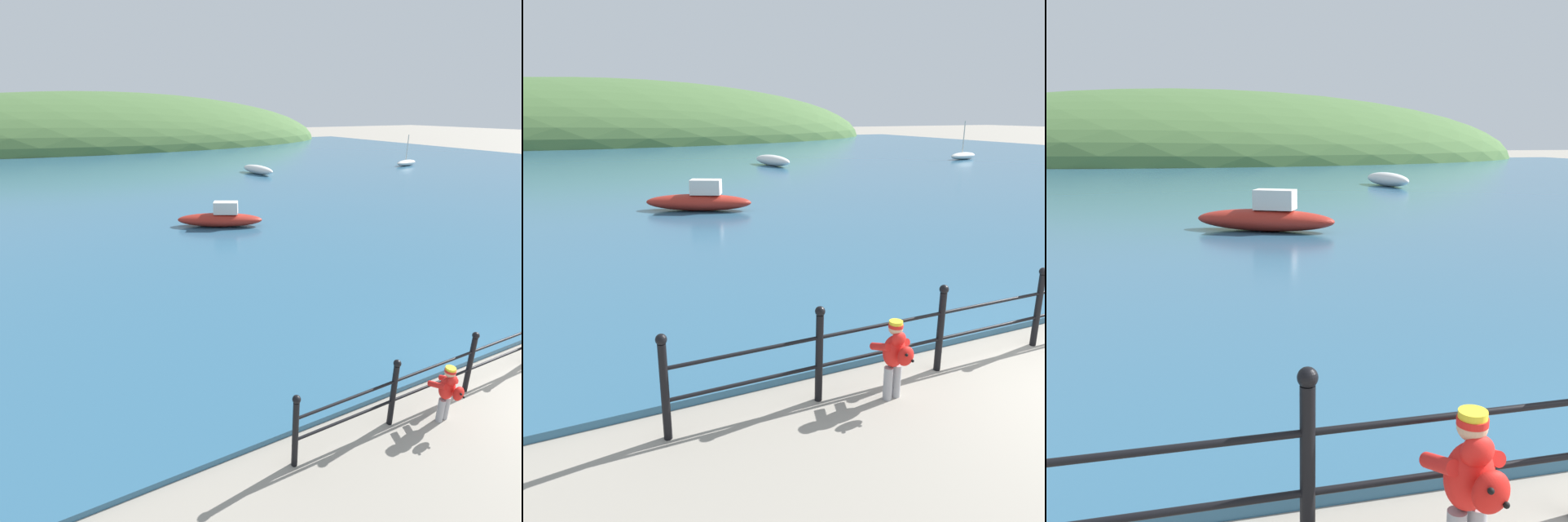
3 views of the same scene
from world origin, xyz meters
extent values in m
cube|color=#2D5B7A|center=(0.00, 32.00, 0.05)|extent=(80.00, 60.00, 0.10)
ellipsoid|color=#476B38|center=(0.00, 65.52, 0.00)|extent=(71.61, 39.38, 14.48)
cylinder|color=black|center=(-5.01, 1.50, 0.55)|extent=(0.09, 0.09, 1.10)
sphere|color=black|center=(-5.01, 1.50, 1.15)|extent=(0.12, 0.12, 0.12)
cylinder|color=black|center=(-3.20, 1.50, 0.55)|extent=(0.09, 0.09, 1.10)
sphere|color=black|center=(-3.20, 1.50, 1.15)|extent=(0.12, 0.12, 0.12)
cylinder|color=black|center=(-1.39, 1.50, 0.55)|extent=(0.09, 0.09, 1.10)
sphere|color=black|center=(-1.39, 1.50, 1.15)|extent=(0.12, 0.12, 0.12)
cylinder|color=black|center=(0.42, 1.50, 0.55)|extent=(0.09, 0.09, 1.10)
sphere|color=black|center=(0.42, 1.50, 1.15)|extent=(0.12, 0.12, 0.12)
cylinder|color=black|center=(-0.49, 1.50, 0.82)|extent=(9.04, 0.04, 0.04)
cylinder|color=black|center=(-0.49, 1.50, 0.45)|extent=(9.04, 0.04, 0.04)
cylinder|color=#99999E|center=(-2.43, 1.18, 0.21)|extent=(0.11, 0.11, 0.42)
cylinder|color=#99999E|center=(-2.30, 1.19, 0.21)|extent=(0.11, 0.11, 0.42)
ellipsoid|color=red|center=(-2.37, 1.18, 0.62)|extent=(0.32, 0.25, 0.40)
ellipsoid|color=red|center=(-2.36, 1.12, 0.80)|extent=(0.21, 0.14, 0.18)
cylinder|color=red|center=(-2.51, 1.26, 0.67)|extent=(0.12, 0.32, 0.19)
cylinder|color=red|center=(-2.23, 1.28, 0.67)|extent=(0.12, 0.32, 0.19)
sphere|color=tan|center=(-2.37, 1.18, 0.92)|extent=(0.17, 0.17, 0.17)
cylinder|color=red|center=(-2.37, 1.18, 0.94)|extent=(0.17, 0.17, 0.04)
cylinder|color=yellow|center=(-2.37, 1.18, 0.98)|extent=(0.16, 0.16, 0.04)
ellipsoid|color=red|center=(-2.35, 0.99, 0.64)|extent=(0.23, 0.15, 0.24)
sphere|color=black|center=(-2.39, 0.92, 0.70)|extent=(0.04, 0.04, 0.04)
sphere|color=black|center=(-2.29, 0.93, 0.59)|extent=(0.04, 0.04, 0.04)
ellipsoid|color=silver|center=(20.86, 24.75, 0.34)|extent=(2.82, 1.52, 0.49)
cylinder|color=beige|center=(20.73, 24.71, 1.66)|extent=(0.07, 0.07, 2.15)
ellipsoid|color=silver|center=(6.84, 26.29, 0.42)|extent=(1.50, 3.67, 0.65)
ellipsoid|color=maroon|center=(-1.36, 13.56, 0.38)|extent=(3.66, 2.54, 0.55)
cube|color=silver|center=(-1.12, 13.44, 0.90)|extent=(1.15, 0.95, 0.50)
camera|label=1|loc=(-7.46, -2.25, 4.79)|focal=28.00mm
camera|label=2|loc=(-5.82, -3.25, 3.34)|focal=35.00mm
camera|label=3|loc=(-3.95, -1.55, 2.44)|focal=42.00mm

